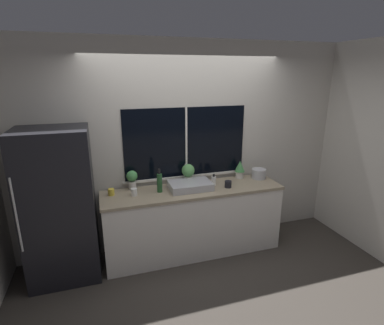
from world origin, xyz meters
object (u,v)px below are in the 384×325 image
at_px(mug_white, 134,192).
at_px(mug_yellow, 111,192).
at_px(potted_plant_left, 132,179).
at_px(potted_plant_center, 188,173).
at_px(kettle, 259,173).
at_px(mug_black, 228,184).
at_px(potted_plant_right, 240,168).
at_px(bottle_tall, 160,182).
at_px(sink, 190,185).
at_px(soap_bottle, 214,181).
at_px(refrigerator, 60,206).

relative_size(mug_white, mug_yellow, 1.07).
bearing_deg(potted_plant_left, potted_plant_center, 0.00).
relative_size(potted_plant_left, kettle, 1.28).
xyz_separation_m(mug_yellow, mug_black, (1.44, -0.18, 0.00)).
bearing_deg(potted_plant_right, bottle_tall, -171.47).
bearing_deg(bottle_tall, potted_plant_left, 150.62).
height_order(sink, mug_black, sink).
relative_size(soap_bottle, kettle, 0.78).
xyz_separation_m(soap_bottle, bottle_tall, (-0.71, -0.01, 0.06)).
distance_m(potted_plant_center, potted_plant_right, 0.75).
bearing_deg(mug_yellow, refrigerator, -168.63).
xyz_separation_m(sink, potted_plant_right, (0.78, 0.19, 0.09)).
height_order(refrigerator, mug_white, refrigerator).
distance_m(refrigerator, soap_bottle, 1.86).
bearing_deg(mug_yellow, potted_plant_center, 5.91).
relative_size(soap_bottle, mug_yellow, 1.90).
relative_size(bottle_tall, mug_white, 3.47).
bearing_deg(bottle_tall, mug_yellow, 172.86).
bearing_deg(potted_plant_center, potted_plant_right, 0.00).
relative_size(potted_plant_left, bottle_tall, 0.84).
xyz_separation_m(soap_bottle, mug_black, (0.15, -0.13, -0.02)).
relative_size(potted_plant_right, mug_yellow, 3.10).
bearing_deg(bottle_tall, sink, -1.57).
height_order(potted_plant_right, mug_yellow, potted_plant_right).
xyz_separation_m(potted_plant_right, soap_bottle, (-0.45, -0.16, -0.07)).
xyz_separation_m(refrigerator, soap_bottle, (1.86, 0.06, 0.08)).
bearing_deg(potted_plant_center, mug_black, -32.66).
bearing_deg(mug_white, mug_yellow, 160.60).
bearing_deg(mug_yellow, kettle, 0.21).
bearing_deg(refrigerator, bottle_tall, 2.11).
xyz_separation_m(bottle_tall, mug_white, (-0.31, -0.02, -0.08)).
bearing_deg(kettle, mug_black, -160.76).
xyz_separation_m(bottle_tall, mug_yellow, (-0.57, 0.07, -0.08)).
relative_size(sink, mug_white, 6.12).
height_order(sink, soap_bottle, sink).
distance_m(potted_plant_left, mug_white, 0.22).
height_order(potted_plant_right, mug_white, potted_plant_right).
relative_size(potted_plant_left, mug_white, 2.90).
height_order(soap_bottle, mug_black, soap_bottle).
relative_size(potted_plant_right, soap_bottle, 1.63).
bearing_deg(mug_black, soap_bottle, 139.73).
height_order(potted_plant_right, mug_black, potted_plant_right).
relative_size(mug_black, kettle, 0.45).
bearing_deg(mug_black, bottle_tall, 172.62).
distance_m(soap_bottle, kettle, 0.70).
distance_m(bottle_tall, mug_white, 0.33).
bearing_deg(potted_plant_left, kettle, -3.17).
bearing_deg(mug_white, sink, 0.73).
bearing_deg(mug_black, mug_yellow, 172.72).
bearing_deg(refrigerator, mug_black, -1.99).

